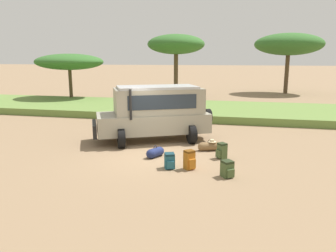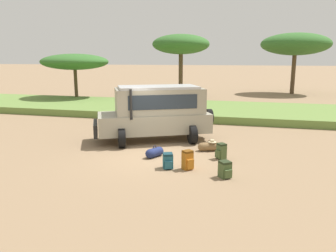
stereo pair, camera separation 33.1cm
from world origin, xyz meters
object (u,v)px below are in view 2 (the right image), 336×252
(safari_vehicle, at_px, (156,112))
(duffel_bag_low_black_case, at_px, (210,146))
(acacia_tree_far_left, at_px, (75,62))
(duffel_bag_soft_canvas, at_px, (155,152))
(backpack_beside_front_wheel, at_px, (168,161))
(acacia_tree_left_mid, at_px, (181,45))
(backpack_cluster_center, at_px, (225,170))
(backpack_near_rear_wheel, at_px, (221,151))
(backpack_outermost, at_px, (188,160))
(acacia_tree_centre_back, at_px, (295,44))

(safari_vehicle, height_order, duffel_bag_low_black_case, safari_vehicle)
(duffel_bag_low_black_case, relative_size, acacia_tree_far_left, 0.16)
(duffel_bag_soft_canvas, bearing_deg, backpack_beside_front_wheel, -54.27)
(acacia_tree_far_left, bearing_deg, acacia_tree_left_mid, 21.59)
(backpack_cluster_center, relative_size, acacia_tree_far_left, 0.09)
(backpack_near_rear_wheel, distance_m, backpack_outermost, 1.75)
(safari_vehicle, xyz_separation_m, acacia_tree_left_mid, (-2.00, 14.14, 3.46))
(acacia_tree_left_mid, bearing_deg, duffel_bag_low_black_case, -73.37)
(backpack_beside_front_wheel, height_order, acacia_tree_left_mid, acacia_tree_left_mid)
(safari_vehicle, xyz_separation_m, backpack_beside_front_wheel, (1.49, -3.63, -1.04))
(backpack_cluster_center, height_order, backpack_outermost, backpack_outermost)
(duffel_bag_soft_canvas, bearing_deg, safari_vehicle, 105.05)
(backpack_beside_front_wheel, bearing_deg, acacia_tree_left_mid, 101.10)
(acacia_tree_far_left, relative_size, acacia_tree_left_mid, 1.00)
(backpack_near_rear_wheel, xyz_separation_m, duffel_bag_low_black_case, (-0.55, 0.95, -0.10))
(safari_vehicle, distance_m, acacia_tree_left_mid, 14.70)
(backpack_near_rear_wheel, distance_m, duffel_bag_soft_canvas, 2.48)
(backpack_beside_front_wheel, height_order, backpack_outermost, backpack_outermost)
(backpack_near_rear_wheel, bearing_deg, backpack_beside_front_wheel, -137.00)
(duffel_bag_low_black_case, xyz_separation_m, acacia_tree_far_left, (-12.84, 12.04, 3.15))
(duffel_bag_soft_canvas, bearing_deg, acacia_tree_far_left, 129.27)
(acacia_tree_centre_back, bearing_deg, acacia_tree_far_left, -147.76)
(duffel_bag_low_black_case, bearing_deg, backpack_outermost, -99.93)
(backpack_near_rear_wheel, xyz_separation_m, acacia_tree_centre_back, (4.93, 24.54, 4.72))
(backpack_outermost, height_order, acacia_tree_centre_back, acacia_tree_centre_back)
(safari_vehicle, xyz_separation_m, acacia_tree_centre_back, (8.05, 22.43, 3.71))
(duffel_bag_low_black_case, distance_m, acacia_tree_left_mid, 16.62)
(safari_vehicle, height_order, duffel_bag_soft_canvas, safari_vehicle)
(backpack_outermost, xyz_separation_m, acacia_tree_far_left, (-12.41, 14.44, 3.01))
(backpack_near_rear_wheel, bearing_deg, safari_vehicle, 145.90)
(safari_vehicle, relative_size, acacia_tree_centre_back, 0.78)
(acacia_tree_left_mid, bearing_deg, backpack_near_rear_wheel, -72.52)
(acacia_tree_left_mid, bearing_deg, backpack_cluster_center, -73.38)
(duffel_bag_soft_canvas, relative_size, acacia_tree_far_left, 0.14)
(backpack_beside_front_wheel, relative_size, acacia_tree_far_left, 0.09)
(duffel_bag_soft_canvas, bearing_deg, backpack_cluster_center, -29.01)
(backpack_beside_front_wheel, relative_size, backpack_outermost, 0.80)
(backpack_beside_front_wheel, xyz_separation_m, acacia_tree_centre_back, (6.57, 26.06, 4.75))
(safari_vehicle, relative_size, duffel_bag_low_black_case, 5.82)
(backpack_outermost, relative_size, acacia_tree_far_left, 0.12)
(backpack_cluster_center, height_order, acacia_tree_left_mid, acacia_tree_left_mid)
(safari_vehicle, distance_m, acacia_tree_far_left, 15.09)
(acacia_tree_left_mid, bearing_deg, safari_vehicle, -81.95)
(backpack_outermost, height_order, duffel_bag_low_black_case, backpack_outermost)
(backpack_beside_front_wheel, relative_size, duffel_bag_soft_canvas, 0.67)
(backpack_cluster_center, distance_m, duffel_bag_soft_canvas, 3.14)
(backpack_beside_front_wheel, distance_m, duffel_bag_soft_canvas, 1.39)
(backpack_near_rear_wheel, bearing_deg, acacia_tree_centre_back, 78.63)
(backpack_beside_front_wheel, relative_size, acacia_tree_centre_back, 0.08)
(acacia_tree_centre_back, bearing_deg, safari_vehicle, -109.75)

